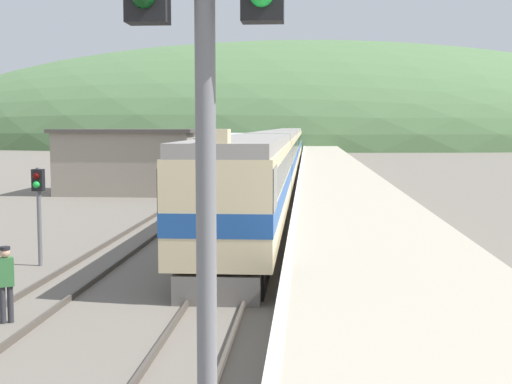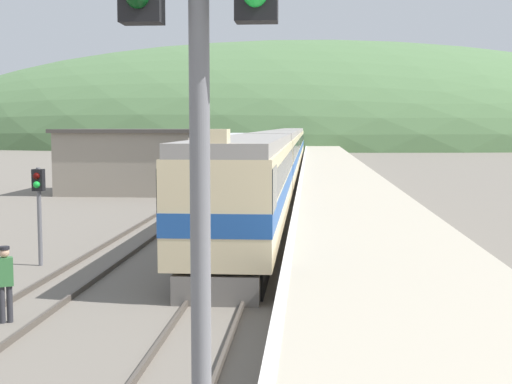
# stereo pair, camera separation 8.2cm
# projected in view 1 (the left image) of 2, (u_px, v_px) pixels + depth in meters

# --- Properties ---
(track_main) EXTENTS (1.52, 180.00, 0.16)m
(track_main) POSITION_uv_depth(u_px,v_px,m) (284.00, 170.00, 72.53)
(track_main) COLOR #4C443D
(track_main) RESTS_ON ground
(track_siding) EXTENTS (1.52, 180.00, 0.16)m
(track_siding) POSITION_uv_depth(u_px,v_px,m) (239.00, 169.00, 72.86)
(track_siding) COLOR #4C443D
(track_siding) RESTS_ON ground
(platform) EXTENTS (5.62, 140.00, 1.12)m
(platform) POSITION_uv_depth(u_px,v_px,m) (337.00, 180.00, 52.30)
(platform) COLOR #B2A893
(platform) RESTS_ON ground
(distant_hills) EXTENTS (184.04, 82.82, 46.05)m
(distant_hills) POSITION_uv_depth(u_px,v_px,m) (297.00, 146.00, 160.30)
(distant_hills) COLOR #517547
(distant_hills) RESTS_ON ground
(station_shed) EXTENTS (9.36, 6.19, 4.34)m
(station_shed) POSITION_uv_depth(u_px,v_px,m) (129.00, 161.00, 48.06)
(station_shed) COLOR gray
(station_shed) RESTS_ON ground
(express_train_lead_car) EXTENTS (2.94, 21.34, 4.50)m
(express_train_lead_car) POSITION_uv_depth(u_px,v_px,m) (249.00, 184.00, 28.19)
(express_train_lead_car) COLOR black
(express_train_lead_car) RESTS_ON ground
(carriage_second) EXTENTS (2.93, 21.88, 4.14)m
(carriage_second) POSITION_uv_depth(u_px,v_px,m) (275.00, 158.00, 50.76)
(carriage_second) COLOR black
(carriage_second) RESTS_ON ground
(carriage_third) EXTENTS (2.93, 21.88, 4.14)m
(carriage_third) POSITION_uv_depth(u_px,v_px,m) (285.00, 148.00, 73.36)
(carriage_third) COLOR black
(carriage_third) RESTS_ON ground
(carriage_fourth) EXTENTS (2.93, 21.88, 4.14)m
(carriage_fourth) POSITION_uv_depth(u_px,v_px,m) (290.00, 143.00, 95.96)
(carriage_fourth) COLOR black
(carriage_fourth) RESTS_ON ground
(siding_train) EXTENTS (2.90, 30.97, 3.76)m
(siding_train) POSITION_uv_depth(u_px,v_px,m) (229.00, 155.00, 62.79)
(siding_train) COLOR black
(siding_train) RESTS_ON ground
(signal_mast_main) EXTENTS (2.20, 0.42, 7.58)m
(signal_mast_main) POSITION_uv_depth(u_px,v_px,m) (205.00, 86.00, 6.80)
(signal_mast_main) COLOR slate
(signal_mast_main) RESTS_ON ground
(signal_post_siding) EXTENTS (0.36, 0.42, 3.23)m
(signal_post_siding) POSITION_uv_depth(u_px,v_px,m) (38.00, 195.00, 23.13)
(signal_post_siding) COLOR slate
(signal_post_siding) RESTS_ON ground
(track_worker) EXTENTS (0.42, 0.37, 1.80)m
(track_worker) POSITION_uv_depth(u_px,v_px,m) (6.00, 279.00, 16.52)
(track_worker) COLOR #2D2D33
(track_worker) RESTS_ON ground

